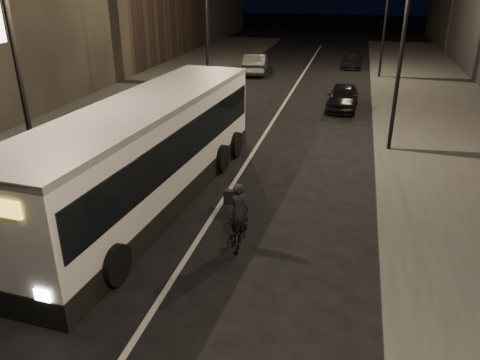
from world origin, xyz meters
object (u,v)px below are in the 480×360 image
Objects in this scene: streetlight_right_mid at (398,20)px; car_mid at (255,63)px; city_bus at (148,149)px; cyclist_on_bicycle at (240,224)px; car_near at (343,97)px; streetlight_right_far at (384,1)px; streetlight_left_near at (20,36)px; car_far at (352,60)px; streetlight_left_far at (210,3)px.

streetlight_right_mid is 1.74× the size of car_mid.
cyclist_on_bicycle is at bearing -25.40° from city_bus.
car_near is at bearing 71.31° from city_bus.
car_mid is (-6.95, 9.05, 0.09)m from car_near.
streetlight_right_mid is 1.00× the size of streetlight_right_far.
streetlight_left_near is at bearing -113.96° from streetlight_right_far.
streetlight_right_far is 6.75m from car_far.
city_bus reaches higher than cyclist_on_bicycle.
car_mid is (1.73, 5.80, -4.59)m from streetlight_left_far.
streetlight_left_near is 2.02× the size of car_near.
streetlight_left_far is 10.38m from car_near.
streetlight_left_near is at bearing 165.11° from cyclist_on_bicycle.
streetlight_right_far is at bearing 72.17° from cyclist_on_bicycle.
streetlight_left_far is (-10.66, -6.00, 0.00)m from streetlight_right_far.
streetlight_right_far is 1.74× the size of car_mid.
car_far is at bearing 111.89° from streetlight_right_far.
car_near is (2.15, 15.51, 0.05)m from cyclist_on_bicycle.
streetlight_right_mid reaches higher than car_near.
city_bus is 22.64m from car_mid.
streetlight_left_far is 2.02× the size of car_near.
streetlight_left_far is (-10.66, 10.00, 0.00)m from streetlight_right_mid.
city_bus is 2.73× the size of car_mid.
streetlight_left_far is 2.02× the size of car_far.
cyclist_on_bicycle is (6.54, -0.75, -4.72)m from streetlight_left_near.
car_far is at bearing 94.98° from streetlight_right_mid.
streetlight_right_mid and streetlight_right_far have the same top height.
car_mid is 8.52m from car_far.
streetlight_left_near is 0.64× the size of city_bus.
streetlight_left_far is 4.24× the size of cyclist_on_bicycle.
streetlight_right_mid is 1.00× the size of streetlight_left_far.
city_bus is 27.85m from car_far.
car_mid is at bearing -145.37° from car_far.
car_near is at bearing -89.09° from car_far.
streetlight_left_near is (-10.66, -8.00, 0.00)m from streetlight_right_mid.
cyclist_on_bicycle is at bearing -92.86° from car_far.
streetlight_left_far is at bearing 161.72° from car_near.
cyclist_on_bicycle is at bearing -99.46° from streetlight_right_far.
streetlight_right_mid is at bearing -90.00° from streetlight_right_far.
cyclist_on_bicycle is (3.51, -1.98, -1.21)m from city_bus.
streetlight_left_near is (-10.66, -24.00, 0.00)m from streetlight_right_far.
streetlight_left_near is 1.00× the size of streetlight_left_far.
car_near is (-1.98, 6.76, -4.68)m from streetlight_right_mid.
streetlight_right_far reaches higher than cyclist_on_bicycle.
car_mid is (-4.81, 24.55, 0.13)m from cyclist_on_bicycle.
streetlight_left_near is at bearing -153.98° from city_bus.
streetlight_left_far reaches higher than car_far.
cyclist_on_bicycle is 0.48× the size of car_far.
cyclist_on_bicycle is (-4.12, -24.75, -4.72)m from streetlight_right_far.
streetlight_right_far is (0.00, 16.00, 0.00)m from streetlight_right_mid.
streetlight_left_near and streetlight_left_far have the same top height.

